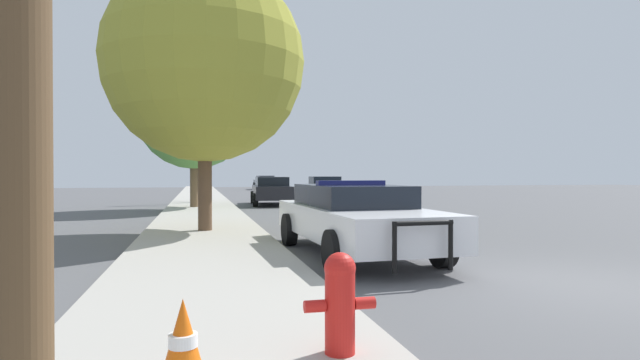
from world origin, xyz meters
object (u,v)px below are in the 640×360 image
at_px(police_car, 355,216).
at_px(traffic_light, 230,133).
at_px(car_background_oncoming, 325,188).
at_px(car_background_distant, 265,182).
at_px(tree_sidewalk_mid, 194,112).
at_px(car_background_midblock, 271,190).
at_px(tree_sidewalk_near, 205,63).
at_px(fire_hydrant, 340,300).
at_px(traffic_cone, 183,345).

height_order(police_car, traffic_light, traffic_light).
bearing_deg(car_background_oncoming, car_background_distant, -83.79).
bearing_deg(police_car, tree_sidewalk_mid, -79.00).
distance_m(car_background_midblock, tree_sidewalk_near, 13.06).
height_order(car_background_distant, tree_sidewalk_mid, tree_sidewalk_mid).
relative_size(fire_hydrant, tree_sidewalk_near, 0.12).
bearing_deg(traffic_light, police_car, -86.08).
relative_size(car_background_oncoming, tree_sidewalk_near, 0.62).
relative_size(fire_hydrant, tree_sidewalk_mid, 0.12).
xyz_separation_m(police_car, traffic_light, (-1.27, 18.49, 3.10)).
distance_m(car_background_oncoming, tree_sidewalk_mid, 9.78).
xyz_separation_m(car_background_distant, traffic_cone, (-6.68, -46.73, -0.31)).
xyz_separation_m(fire_hydrant, car_background_distant, (5.47, 46.31, 0.19)).
relative_size(police_car, fire_hydrant, 6.75).
distance_m(traffic_light, tree_sidewalk_near, 14.75).
bearing_deg(car_background_distant, car_background_oncoming, -90.57).
bearing_deg(fire_hydrant, tree_sidewalk_near, 95.72).
height_order(police_car, car_background_oncoming, police_car).
height_order(traffic_light, car_background_midblock, traffic_light).
relative_size(police_car, car_background_distant, 1.33).
height_order(car_background_distant, traffic_cone, car_background_distant).
bearing_deg(car_background_oncoming, police_car, 82.08).
bearing_deg(tree_sidewalk_mid, fire_hydrant, -86.15).
xyz_separation_m(fire_hydrant, traffic_cone, (-1.20, -0.43, -0.12)).
relative_size(car_background_distant, car_background_oncoming, 0.97).
bearing_deg(car_background_distant, car_background_midblock, -98.79).
distance_m(car_background_distant, tree_sidewalk_near, 37.78).
bearing_deg(traffic_light, car_background_midblock, -53.52).
bearing_deg(car_background_oncoming, tree_sidewalk_near, 69.58).
bearing_deg(tree_sidewalk_mid, police_car, -76.74).
height_order(fire_hydrant, car_background_oncoming, car_background_oncoming).
relative_size(police_car, tree_sidewalk_near, 0.80).
height_order(car_background_midblock, tree_sidewalk_near, tree_sidewalk_near).
xyz_separation_m(tree_sidewalk_mid, tree_sidewalk_near, (0.33, -9.42, 0.13)).
bearing_deg(fire_hydrant, tree_sidewalk_mid, 93.85).
distance_m(car_background_distant, car_background_midblock, 25.18).
height_order(car_background_distant, tree_sidewalk_near, tree_sidewalk_near).
distance_m(traffic_light, tree_sidewalk_mid, 5.58).
relative_size(fire_hydrant, traffic_light, 0.15).
bearing_deg(police_car, car_background_distant, -97.31).
height_order(police_car, traffic_cone, police_car).
relative_size(car_background_distant, car_background_midblock, 0.87).
bearing_deg(car_background_midblock, car_background_distant, 87.02).
relative_size(tree_sidewalk_mid, traffic_cone, 10.79).
distance_m(fire_hydrant, car_background_distant, 46.63).
xyz_separation_m(traffic_light, car_background_midblock, (1.93, -2.61, -3.09)).
relative_size(police_car, traffic_light, 1.03).
xyz_separation_m(car_background_oncoming, tree_sidewalk_near, (-6.98, -14.88, 3.65)).
distance_m(police_car, car_background_midblock, 15.89).
height_order(fire_hydrant, tree_sidewalk_near, tree_sidewalk_near).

